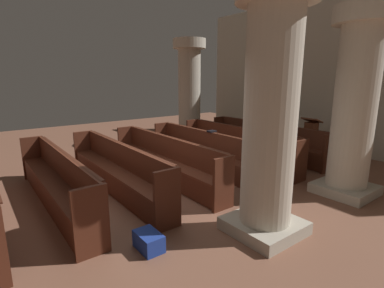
# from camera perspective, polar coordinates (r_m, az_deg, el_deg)

# --- Properties ---
(ground_plane) EXTENTS (19.20, 19.20, 0.00)m
(ground_plane) POSITION_cam_1_polar(r_m,az_deg,el_deg) (5.63, -7.40, -10.09)
(ground_plane) COLOR brown
(back_wall) EXTENTS (10.00, 0.16, 4.50)m
(back_wall) POSITION_cam_1_polar(r_m,az_deg,el_deg) (9.74, 25.68, 11.99)
(back_wall) COLOR beige
(back_wall) RESTS_ON ground
(pew_row_0) EXTENTS (3.77, 0.47, 0.92)m
(pew_row_0) POSITION_cam_1_polar(r_m,az_deg,el_deg) (8.52, 13.85, 0.97)
(pew_row_0) COLOR #562819
(pew_row_0) RESTS_ON ground
(pew_row_1) EXTENTS (3.77, 0.46, 0.92)m
(pew_row_1) POSITION_cam_1_polar(r_m,az_deg,el_deg) (7.71, 8.70, -0.02)
(pew_row_1) COLOR #562819
(pew_row_1) RESTS_ON ground
(pew_row_2) EXTENTS (3.77, 0.47, 0.92)m
(pew_row_2) POSITION_cam_1_polar(r_m,az_deg,el_deg) (6.98, 2.40, -1.23)
(pew_row_2) COLOR #562819
(pew_row_2) RESTS_ON ground
(pew_row_3) EXTENTS (3.77, 0.46, 0.92)m
(pew_row_3) POSITION_cam_1_polar(r_m,az_deg,el_deg) (6.36, -5.23, -2.68)
(pew_row_3) COLOR #562819
(pew_row_3) RESTS_ON ground
(pew_row_4) EXTENTS (3.77, 0.46, 0.92)m
(pew_row_4) POSITION_cam_1_polar(r_m,az_deg,el_deg) (5.88, -14.34, -4.33)
(pew_row_4) COLOR #562819
(pew_row_4) RESTS_ON ground
(pew_row_5) EXTENTS (3.77, 0.47, 0.92)m
(pew_row_5) POSITION_cam_1_polar(r_m,az_deg,el_deg) (5.58, -24.78, -6.08)
(pew_row_5) COLOR #562819
(pew_row_5) RESTS_ON ground
(pillar_aisle_side) EXTENTS (1.05, 1.05, 3.36)m
(pillar_aisle_side) POSITION_cam_1_polar(r_m,az_deg,el_deg) (6.10, 28.95, 7.18)
(pillar_aisle_side) COLOR #B6AD9A
(pillar_aisle_side) RESTS_ON ground
(pillar_far_side) EXTENTS (1.05, 1.05, 3.36)m
(pillar_far_side) POSITION_cam_1_polar(r_m,az_deg,el_deg) (9.87, -0.50, 10.31)
(pillar_far_side) COLOR #B6AD9A
(pillar_far_side) RESTS_ON ground
(pillar_aisle_rear) EXTENTS (1.03, 1.03, 3.36)m
(pillar_aisle_rear) POSITION_cam_1_polar(r_m,az_deg,el_deg) (4.05, 14.90, 6.28)
(pillar_aisle_rear) COLOR #B6AD9A
(pillar_aisle_rear) RESTS_ON ground
(lectern) EXTENTS (0.48, 0.45, 1.08)m
(lectern) POSITION_cam_1_polar(r_m,az_deg,el_deg) (8.95, 21.81, 0.75)
(lectern) COLOR #562B1A
(lectern) RESTS_ON ground
(hymn_book) EXTENTS (0.15, 0.20, 0.03)m
(hymn_book) POSITION_cam_1_polar(r_m,az_deg,el_deg) (6.98, 3.82, 2.47)
(hymn_book) COLOR black
(hymn_book) RESTS_ON pew_row_2
(kneeler_box_blue) EXTENTS (0.41, 0.26, 0.23)m
(kneeler_box_blue) POSITION_cam_1_polar(r_m,az_deg,el_deg) (4.05, -8.35, -18.04)
(kneeler_box_blue) COLOR navy
(kneeler_box_blue) RESTS_ON ground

